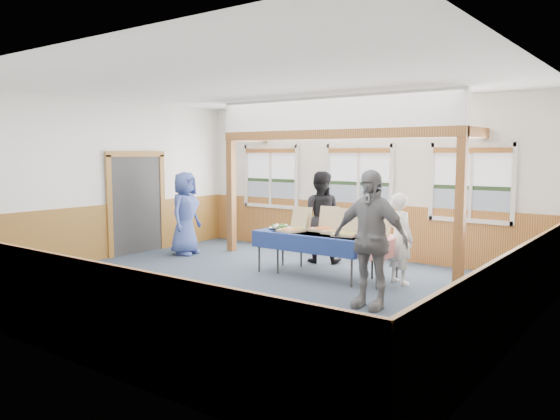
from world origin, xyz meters
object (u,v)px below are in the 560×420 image
object	(u,v)px
woman_white	(400,238)
man_blue	(185,213)
table_left	(314,235)
woman_black	(320,217)
table_right	(336,237)
person_grey	(370,239)

from	to	relation	value
woman_white	man_blue	distance (m)	4.73
table_left	man_blue	xyz separation A→B (m)	(-3.27, 0.05, 0.17)
woman_black	table_left	bearing A→B (deg)	95.45
table_right	woman_black	xyz separation A→B (m)	(-0.92, 0.93, 0.19)
table_right	man_blue	world-z (taller)	man_blue
woman_white	table_right	bearing A→B (deg)	35.67
man_blue	table_right	bearing A→B (deg)	-104.08
table_right	woman_white	bearing A→B (deg)	36.27
table_left	man_blue	bearing A→B (deg)	-170.55
table_left	table_right	size ratio (longest dim) A/B	0.95
table_right	woman_black	size ratio (longest dim) A/B	1.30
woman_black	man_blue	world-z (taller)	woman_black
woman_black	person_grey	size ratio (longest dim) A/B	0.93
man_blue	table_left	bearing A→B (deg)	-105.96
table_left	table_right	bearing A→B (deg)	27.51
woman_white	man_blue	world-z (taller)	man_blue
woman_black	man_blue	distance (m)	2.90
table_left	person_grey	size ratio (longest dim) A/B	1.15
table_left	table_right	xyz separation A→B (m)	(0.37, 0.11, 0.00)
table_left	woman_black	distance (m)	1.20
table_right	man_blue	distance (m)	3.64
woman_white	man_blue	xyz separation A→B (m)	(-4.72, -0.29, 0.12)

